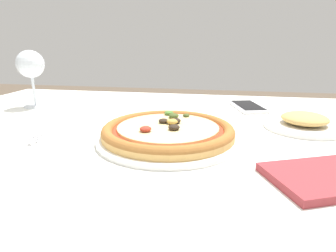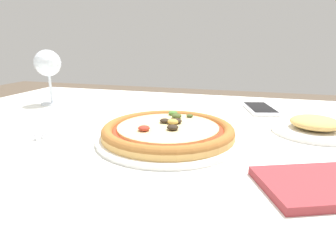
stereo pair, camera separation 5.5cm
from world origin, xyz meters
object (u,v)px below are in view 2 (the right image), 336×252
object	(u,v)px
pizza_plate	(168,132)
wine_glass_far_left	(48,65)
dining_table	(153,178)
side_plate	(314,127)
cell_phone	(260,109)
fork	(24,143)

from	to	relation	value
pizza_plate	wine_glass_far_left	xyz separation A→B (m)	(-0.45, 0.23, 0.10)
dining_table	pizza_plate	size ratio (longest dim) A/B	4.71
dining_table	wine_glass_far_left	size ratio (longest dim) A/B	7.97
dining_table	pizza_plate	world-z (taller)	pizza_plate
pizza_plate	side_plate	size ratio (longest dim) A/B	1.63
cell_phone	side_plate	bearing A→B (deg)	-59.57
fork	side_plate	xyz separation A→B (m)	(0.55, 0.23, 0.01)
pizza_plate	side_plate	distance (m)	0.32
cell_phone	wine_glass_far_left	bearing A→B (deg)	-171.91
side_plate	pizza_plate	bearing A→B (deg)	-155.11
fork	cell_phone	world-z (taller)	cell_phone
wine_glass_far_left	side_plate	xyz separation A→B (m)	(0.74, -0.09, -0.11)
wine_glass_far_left	cell_phone	bearing A→B (deg)	8.09
pizza_plate	fork	world-z (taller)	pizza_plate
wine_glass_far_left	side_plate	size ratio (longest dim) A/B	0.96
pizza_plate	wine_glass_far_left	bearing A→B (deg)	153.07
wine_glass_far_left	cell_phone	distance (m)	0.65
pizza_plate	fork	size ratio (longest dim) A/B	1.66
fork	side_plate	bearing A→B (deg)	22.96
dining_table	cell_phone	xyz separation A→B (m)	(0.21, 0.34, 0.08)
pizza_plate	cell_phone	world-z (taller)	pizza_plate
pizza_plate	fork	xyz separation A→B (m)	(-0.26, -0.10, -0.01)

